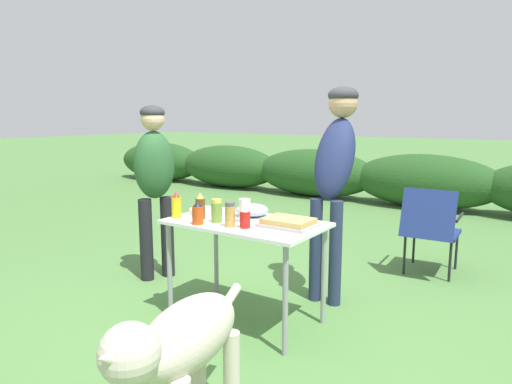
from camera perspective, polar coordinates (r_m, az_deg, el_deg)
ground_plane at (r=3.47m, az=-1.29°, el=-15.68°), size 60.00×60.00×0.00m
shrub_hedge at (r=7.87m, az=20.35°, el=1.28°), size 14.40×0.90×0.88m
folding_table at (r=3.25m, az=-1.34°, el=-5.01°), size 1.10×0.64×0.74m
food_tray at (r=3.08m, az=4.08°, el=-3.83°), size 0.36×0.27×0.06m
plate_stack at (r=3.48m, az=-6.46°, el=-2.42°), size 0.23×0.23×0.04m
mixing_bowl at (r=3.39m, az=-0.49°, el=-2.26°), size 0.24×0.24×0.09m
paper_cup_stack at (r=3.18m, az=-1.43°, el=-2.36°), size 0.08×0.08×0.17m
relish_jar at (r=3.20m, az=-4.94°, el=-2.39°), size 0.08×0.08×0.16m
hot_sauce_bottle at (r=3.15m, az=-7.30°, el=-2.68°), size 0.08×0.08×0.16m
ketchup_bottle at (r=3.03m, az=-1.38°, el=-3.23°), size 0.07×0.07×0.14m
mustard_bottle at (r=3.38m, az=-9.92°, el=-1.66°), size 0.07×0.07×0.19m
beer_bottle at (r=3.32m, az=-6.98°, el=-1.79°), size 0.07×0.07×0.19m
spice_jar at (r=3.06m, az=-3.26°, el=-2.88°), size 0.07×0.07×0.17m
standing_person_in_red_jacket at (r=3.66m, az=9.83°, el=3.63°), size 0.32×0.48×1.71m
standing_person_in_navy_coat at (r=4.17m, az=-12.56°, el=2.20°), size 0.39×0.44×1.57m
dog at (r=2.07m, az=-9.32°, el=-18.49°), size 0.40×1.04×0.75m
camp_chair_green_behind_table at (r=4.53m, az=20.98°, el=-4.03°), size 0.51×0.61×0.83m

